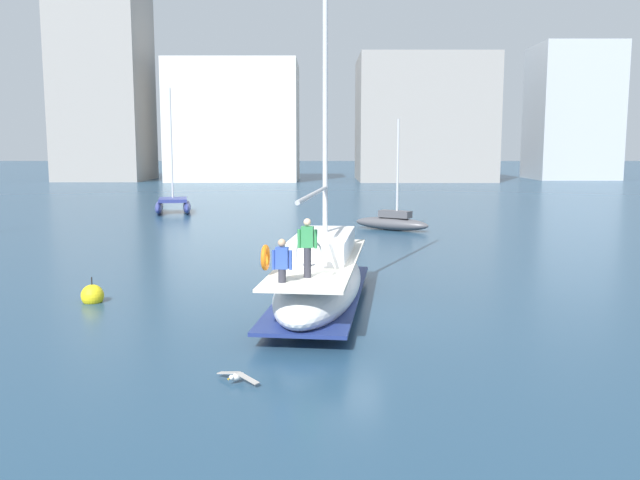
{
  "coord_description": "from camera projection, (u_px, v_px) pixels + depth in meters",
  "views": [
    {
      "loc": [
        -0.53,
        -19.09,
        4.94
      ],
      "look_at": [
        -0.52,
        3.35,
        1.8
      ],
      "focal_mm": 38.0,
      "sensor_mm": 36.0,
      "label": 1
    }
  ],
  "objects": [
    {
      "name": "moored_catamaran",
      "position": [
        172.0,
        204.0,
        49.87
      ],
      "size": [
        3.58,
        5.76,
        9.1
      ],
      "color": "navy",
      "rests_on": "ground"
    },
    {
      "name": "main_sailboat",
      "position": [
        320.0,
        277.0,
        20.88
      ],
      "size": [
        3.55,
        9.82,
        13.84
      ],
      "color": "white",
      "rests_on": "ground"
    },
    {
      "name": "moored_sloop_near",
      "position": [
        391.0,
        222.0,
        39.72
      ],
      "size": [
        4.56,
        3.47,
        6.45
      ],
      "color": "#4C4C51",
      "rests_on": "ground"
    },
    {
      "name": "seagull",
      "position": [
        237.0,
        376.0,
        14.21
      ],
      "size": [
        0.98,
        0.8,
        0.17
      ],
      "color": "silver",
      "rests_on": "ground"
    },
    {
      "name": "waterfront_buildings",
      "position": [
        315.0,
        110.0,
        96.46
      ],
      "size": [
        79.47,
        16.71,
        26.8
      ],
      "color": "gray",
      "rests_on": "ground"
    },
    {
      "name": "mooring_buoy",
      "position": [
        92.0,
        296.0,
        21.46
      ],
      "size": [
        0.72,
        0.72,
        0.96
      ],
      "color": "yellow",
      "rests_on": "ground"
    },
    {
      "name": "ground_plane",
      "position": [
        338.0,
        317.0,
        19.6
      ],
      "size": [
        400.0,
        400.0,
        0.0
      ],
      "primitive_type": "plane",
      "color": "navy"
    }
  ]
}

